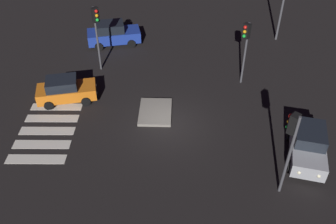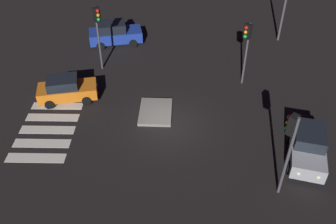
% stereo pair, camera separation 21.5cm
% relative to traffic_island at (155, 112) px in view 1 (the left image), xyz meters
% --- Properties ---
extents(ground_plane, '(80.00, 80.00, 0.00)m').
position_rel_traffic_island_xyz_m(ground_plane, '(1.16, 0.79, -0.09)').
color(ground_plane, black).
extents(traffic_island, '(2.70, 2.05, 0.18)m').
position_rel_traffic_island_xyz_m(traffic_island, '(0.00, 0.00, 0.00)').
color(traffic_island, gray).
rests_on(traffic_island, ground).
extents(car_silver, '(4.23, 2.59, 1.74)m').
position_rel_traffic_island_xyz_m(car_silver, '(3.68, 8.21, 0.76)').
color(car_silver, '#9EA0A5').
rests_on(car_silver, ground).
extents(car_blue, '(2.58, 4.40, 1.82)m').
position_rel_traffic_island_xyz_m(car_blue, '(-9.01, -3.66, 0.80)').
color(car_blue, '#1E389E').
rests_on(car_blue, ground).
extents(car_orange, '(2.29, 3.92, 1.62)m').
position_rel_traffic_island_xyz_m(car_orange, '(-1.32, -5.75, 0.71)').
color(car_orange, orange).
rests_on(car_orange, ground).
extents(traffic_light_west, '(0.54, 0.53, 4.42)m').
position_rel_traffic_island_xyz_m(traffic_light_west, '(-3.38, 5.71, 3.26)').
color(traffic_light_west, '#47474C').
rests_on(traffic_light_west, ground).
extents(traffic_light_south, '(0.53, 0.54, 4.74)m').
position_rel_traffic_island_xyz_m(traffic_light_south, '(-5.04, -4.05, 3.49)').
color(traffic_light_south, '#47474C').
rests_on(traffic_light_south, ground).
extents(traffic_light_north, '(0.54, 0.53, 4.68)m').
position_rel_traffic_island_xyz_m(traffic_light_north, '(5.99, 6.19, 3.45)').
color(traffic_light_north, '#47474C').
rests_on(traffic_light_north, ground).
extents(crosswalk_near, '(6.45, 3.20, 0.02)m').
position_rel_traffic_island_xyz_m(crosswalk_near, '(1.16, -6.28, -0.08)').
color(crosswalk_near, silver).
rests_on(crosswalk_near, ground).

